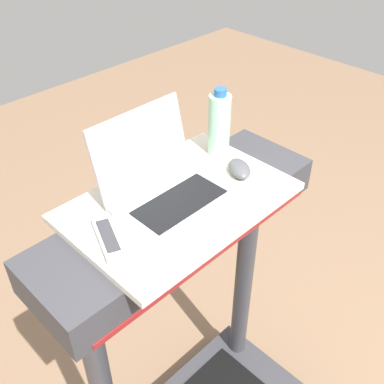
{
  "coord_description": "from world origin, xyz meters",
  "views": [
    {
      "loc": [
        -0.67,
        -0.02,
        1.98
      ],
      "look_at": [
        0.0,
        0.65,
        1.25
      ],
      "focal_mm": 43.02,
      "sensor_mm": 36.0,
      "label": 1
    }
  ],
  "objects_px": {
    "laptop": "(164,184)",
    "water_bottle": "(219,124)",
    "computer_mouse": "(239,169)",
    "tv_remote": "(108,238)"
  },
  "relations": [
    {
      "from": "laptop",
      "to": "water_bottle",
      "type": "xyz_separation_m",
      "value": [
        0.28,
        0.06,
        0.05
      ]
    },
    {
      "from": "computer_mouse",
      "to": "tv_remote",
      "type": "xyz_separation_m",
      "value": [
        -0.45,
        0.04,
        -0.01
      ]
    },
    {
      "from": "laptop",
      "to": "water_bottle",
      "type": "distance_m",
      "value": 0.29
    },
    {
      "from": "laptop",
      "to": "computer_mouse",
      "type": "distance_m",
      "value": 0.25
    },
    {
      "from": "water_bottle",
      "to": "tv_remote",
      "type": "bearing_deg",
      "value": -170.11
    },
    {
      "from": "computer_mouse",
      "to": "water_bottle",
      "type": "bearing_deg",
      "value": 102.95
    },
    {
      "from": "tv_remote",
      "to": "water_bottle",
      "type": "bearing_deg",
      "value": 9.89
    },
    {
      "from": "laptop",
      "to": "computer_mouse",
      "type": "relative_size",
      "value": 3.05
    },
    {
      "from": "water_bottle",
      "to": "tv_remote",
      "type": "height_order",
      "value": "water_bottle"
    },
    {
      "from": "laptop",
      "to": "water_bottle",
      "type": "bearing_deg",
      "value": 13.56
    }
  ]
}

